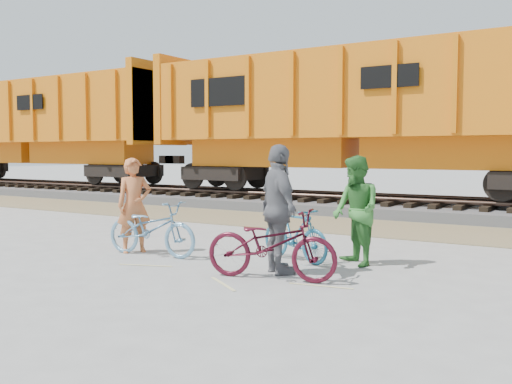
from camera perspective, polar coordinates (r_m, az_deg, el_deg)
ground at (r=9.37m, az=-3.10°, el=-7.18°), size 120.00×120.00×0.00m
gravel_strip at (r=14.18m, az=9.74°, el=-3.38°), size 120.00×3.00×0.02m
ballast_bed at (r=17.44m, az=14.07°, el=-1.60°), size 120.00×4.00×0.30m
track at (r=17.41m, az=14.09°, el=-0.54°), size 120.00×2.60×0.24m
hopper_car_left at (r=27.14m, az=-20.73°, el=6.26°), size 14.00×3.13×4.65m
hopper_car_center at (r=17.80m, az=10.45°, el=7.77°), size 14.00×3.13×4.65m
bicycle_blue at (r=10.17m, az=-10.40°, el=-3.59°), size 1.89×0.78×0.97m
bicycle_teal at (r=9.54m, az=3.88°, el=-4.18°), size 1.59×0.92×0.92m
bicycle_maroon at (r=8.14m, az=1.51°, el=-5.24°), size 2.03×1.03×1.02m
person_solo at (r=10.54m, az=-12.08°, el=-1.31°), size 0.69×0.75×1.71m
person_man at (r=9.25m, az=9.96°, el=-1.85°), size 1.09×1.07×1.77m
person_woman at (r=8.48m, az=2.30°, el=-1.75°), size 1.18×1.09×1.94m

